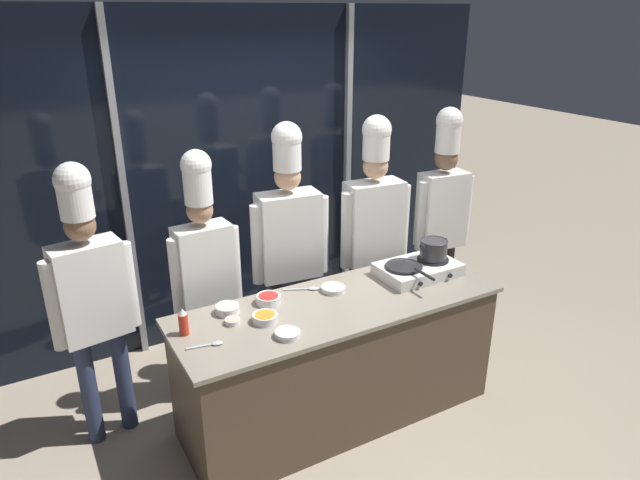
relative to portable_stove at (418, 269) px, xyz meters
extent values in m
plane|color=gray|center=(-0.71, -0.08, -0.93)|extent=(24.00, 24.00, 0.00)
cube|color=black|center=(-0.71, 1.46, 0.42)|extent=(4.65, 0.04, 2.70)
cube|color=gray|center=(-1.69, 1.41, 0.42)|extent=(0.05, 0.05, 2.70)
cube|color=gray|center=(0.28, 1.41, 0.42)|extent=(0.05, 0.05, 2.70)
cube|color=#4C3D2D|center=(-0.71, -0.08, -0.50)|extent=(2.12, 0.71, 0.86)
cube|color=gray|center=(-0.71, -0.08, -0.06)|extent=(2.19, 0.75, 0.03)
cube|color=silver|center=(0.00, 0.00, 0.00)|extent=(0.57, 0.37, 0.09)
cylinder|color=black|center=(-0.13, 0.00, 0.05)|extent=(0.23, 0.23, 0.01)
cylinder|color=black|center=(-0.13, -0.19, 0.00)|extent=(0.03, 0.01, 0.03)
cylinder|color=black|center=(0.13, 0.00, 0.05)|extent=(0.23, 0.23, 0.01)
cylinder|color=black|center=(0.13, -0.19, 0.00)|extent=(0.03, 0.01, 0.03)
cylinder|color=#232326|center=(-0.13, 0.00, 0.06)|extent=(0.25, 0.25, 0.01)
cone|color=#232326|center=(-0.13, 0.00, 0.07)|extent=(0.27, 0.27, 0.04)
cylinder|color=black|center=(-0.13, -0.23, 0.08)|extent=(0.02, 0.20, 0.02)
cylinder|color=#333335|center=(0.13, 0.00, 0.12)|extent=(0.19, 0.19, 0.14)
torus|color=#333335|center=(0.13, 0.00, 0.19)|extent=(0.20, 0.20, 0.01)
torus|color=#333335|center=(0.02, 0.00, 0.17)|extent=(0.01, 0.05, 0.05)
torus|color=#333335|center=(0.24, 0.00, 0.17)|extent=(0.01, 0.05, 0.05)
cylinder|color=red|center=(-1.70, 0.04, 0.02)|extent=(0.06, 0.06, 0.13)
cone|color=white|center=(-1.70, 0.04, 0.10)|extent=(0.05, 0.05, 0.04)
cylinder|color=white|center=(-1.41, 0.01, -0.03)|extent=(0.09, 0.09, 0.03)
torus|color=white|center=(-1.41, 0.01, -0.02)|extent=(0.09, 0.09, 0.01)
cylinder|color=#EAA893|center=(-1.41, 0.01, -0.02)|extent=(0.08, 0.08, 0.02)
cylinder|color=white|center=(-1.18, -0.29, -0.03)|extent=(0.15, 0.15, 0.03)
torus|color=white|center=(-1.18, -0.29, -0.01)|extent=(0.15, 0.15, 0.01)
cylinder|color=silver|center=(-1.18, -0.29, -0.02)|extent=(0.12, 0.12, 0.02)
cylinder|color=white|center=(-1.11, 0.14, -0.02)|extent=(0.16, 0.16, 0.05)
torus|color=white|center=(-1.11, 0.14, 0.01)|extent=(0.16, 0.16, 0.01)
cylinder|color=red|center=(-1.11, 0.14, -0.01)|extent=(0.13, 0.13, 0.03)
cylinder|color=white|center=(-1.23, -0.07, -0.02)|extent=(0.15, 0.15, 0.05)
torus|color=white|center=(-1.23, -0.07, 0.00)|extent=(0.16, 0.16, 0.01)
cylinder|color=orange|center=(-1.23, -0.07, -0.01)|extent=(0.12, 0.12, 0.03)
cylinder|color=white|center=(-0.66, 0.08, -0.03)|extent=(0.16, 0.16, 0.03)
torus|color=white|center=(-0.66, 0.08, -0.02)|extent=(0.16, 0.16, 0.01)
cylinder|color=silver|center=(-0.66, 0.08, -0.02)|extent=(0.13, 0.13, 0.02)
cylinder|color=white|center=(-1.39, 0.15, -0.02)|extent=(0.15, 0.15, 0.05)
torus|color=white|center=(-1.39, 0.15, 0.00)|extent=(0.15, 0.15, 0.01)
cylinder|color=beige|center=(-1.39, 0.15, -0.01)|extent=(0.12, 0.12, 0.03)
cube|color=#B2B5BA|center=(-0.87, 0.22, -0.04)|extent=(0.16, 0.08, 0.01)
ellipsoid|color=#B2B5BA|center=(-0.76, 0.17, -0.04)|extent=(0.09, 0.08, 0.02)
cube|color=#B2B5BA|center=(-1.67, -0.14, -0.04)|extent=(0.14, 0.04, 0.01)
ellipsoid|color=#B2B5BA|center=(-1.57, -0.16, -0.04)|extent=(0.07, 0.05, 0.02)
cylinder|color=#2D3856|center=(-2.01, 0.52, -0.55)|extent=(0.11, 0.11, 0.76)
cylinder|color=#2D3856|center=(-2.23, 0.49, -0.55)|extent=(0.11, 0.11, 0.76)
cube|color=white|center=(-2.12, 0.50, 0.14)|extent=(0.43, 0.27, 0.62)
cylinder|color=white|center=(-1.89, 0.51, 0.12)|extent=(0.08, 0.08, 0.57)
cylinder|color=white|center=(-2.34, 0.44, 0.12)|extent=(0.08, 0.08, 0.57)
sphere|color=brown|center=(-2.12, 0.50, 0.56)|extent=(0.18, 0.18, 0.18)
cylinder|color=white|center=(-2.12, 0.50, 0.72)|extent=(0.19, 0.19, 0.23)
sphere|color=white|center=(-2.12, 0.50, 0.83)|extent=(0.21, 0.21, 0.21)
cylinder|color=#4C4C51|center=(-1.28, 0.58, -0.57)|extent=(0.10, 0.10, 0.73)
cylinder|color=#4C4C51|center=(-1.49, 0.57, -0.57)|extent=(0.10, 0.10, 0.73)
cube|color=white|center=(-1.38, 0.58, 0.10)|extent=(0.39, 0.22, 0.59)
cylinder|color=white|center=(-1.17, 0.56, 0.08)|extent=(0.08, 0.08, 0.55)
cylinder|color=white|center=(-1.59, 0.53, 0.08)|extent=(0.08, 0.08, 0.55)
sphere|color=#A87A5B|center=(-1.38, 0.58, 0.50)|extent=(0.17, 0.17, 0.17)
cylinder|color=white|center=(-1.38, 0.58, 0.68)|extent=(0.18, 0.18, 0.26)
sphere|color=white|center=(-1.38, 0.58, 0.81)|extent=(0.20, 0.20, 0.20)
cylinder|color=#4C4C51|center=(-0.60, 0.60, -0.53)|extent=(0.12, 0.12, 0.80)
cylinder|color=#4C4C51|center=(-0.84, 0.63, -0.53)|extent=(0.12, 0.12, 0.80)
cube|color=white|center=(-0.72, 0.62, 0.19)|extent=(0.47, 0.28, 0.64)
cylinder|color=white|center=(-0.47, 0.55, 0.17)|extent=(0.09, 0.09, 0.59)
cylinder|color=white|center=(-0.97, 0.61, 0.17)|extent=(0.09, 0.09, 0.59)
sphere|color=tan|center=(-0.72, 0.62, 0.63)|extent=(0.19, 0.19, 0.19)
cylinder|color=white|center=(-0.72, 0.62, 0.79)|extent=(0.20, 0.20, 0.23)
sphere|color=white|center=(-0.72, 0.62, 0.91)|extent=(0.22, 0.22, 0.22)
cylinder|color=#2D3856|center=(0.08, 0.51, -0.53)|extent=(0.11, 0.11, 0.80)
cylinder|color=#2D3856|center=(-0.16, 0.53, -0.53)|extent=(0.11, 0.11, 0.80)
cube|color=white|center=(-0.04, 0.52, 0.19)|extent=(0.46, 0.27, 0.65)
cylinder|color=white|center=(0.20, 0.46, 0.18)|extent=(0.09, 0.09, 0.60)
cylinder|color=white|center=(-0.29, 0.51, 0.18)|extent=(0.09, 0.09, 0.60)
sphere|color=tan|center=(-0.04, 0.52, 0.64)|extent=(0.19, 0.19, 0.19)
cylinder|color=white|center=(-0.04, 0.52, 0.80)|extent=(0.20, 0.20, 0.22)
sphere|color=white|center=(-0.04, 0.52, 0.91)|extent=(0.22, 0.22, 0.22)
cylinder|color=#232326|center=(0.78, 0.53, -0.54)|extent=(0.10, 0.10, 0.79)
cylinder|color=#232326|center=(0.56, 0.55, -0.54)|extent=(0.10, 0.10, 0.79)
cube|color=white|center=(0.67, 0.54, 0.17)|extent=(0.41, 0.24, 0.63)
cylinder|color=white|center=(0.89, 0.49, 0.16)|extent=(0.08, 0.08, 0.58)
cylinder|color=white|center=(0.45, 0.53, 0.16)|extent=(0.08, 0.08, 0.58)
sphere|color=brown|center=(0.67, 0.54, 0.60)|extent=(0.19, 0.19, 0.19)
cylinder|color=white|center=(0.67, 0.54, 0.78)|extent=(0.20, 0.20, 0.26)
sphere|color=white|center=(0.67, 0.54, 0.91)|extent=(0.21, 0.21, 0.21)
camera|label=1|loc=(-2.43, -2.87, 1.72)|focal=32.00mm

